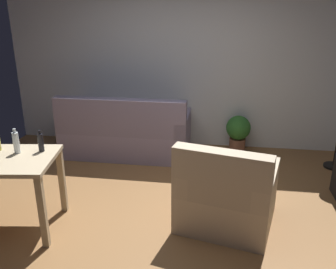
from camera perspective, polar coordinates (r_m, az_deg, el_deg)
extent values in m
cube|color=olive|center=(3.98, -2.53, -12.77)|extent=(5.20, 4.40, 0.02)
cube|color=silver|center=(5.57, 1.54, 11.92)|extent=(5.20, 0.10, 2.70)
cube|color=gray|center=(5.46, -6.44, -0.86)|extent=(1.83, 0.84, 0.40)
cube|color=slate|center=(5.00, -7.61, 2.67)|extent=(1.83, 0.16, 0.52)
cube|color=gray|center=(5.22, 2.37, 1.83)|extent=(0.16, 0.84, 0.22)
cube|color=gray|center=(5.63, -14.84, 2.55)|extent=(0.16, 0.84, 0.22)
cylinder|color=black|center=(5.52, 24.48, -4.52)|extent=(0.26, 0.26, 0.03)
cube|color=tan|center=(3.54, -19.09, -11.50)|extent=(0.07, 0.07, 0.72)
cube|color=tan|center=(4.05, -16.29, -6.96)|extent=(0.07, 0.07, 0.72)
cylinder|color=brown|center=(5.57, 10.79, -1.68)|extent=(0.24, 0.24, 0.22)
sphere|color=#2D6B28|center=(5.47, 10.98, 1.04)|extent=(0.36, 0.36, 0.36)
cube|color=beige|center=(3.84, 9.20, -10.70)|extent=(1.07, 1.02, 0.40)
cube|color=#C0AD91|center=(3.32, 8.33, -6.75)|extent=(0.91, 0.36, 0.52)
cube|color=#C8B597|center=(3.64, 15.19, -7.39)|extent=(0.35, 0.85, 0.22)
cube|color=#C8B597|center=(3.77, 3.95, -5.71)|extent=(0.35, 0.85, 0.22)
cylinder|color=silver|center=(3.81, -22.71, -1.22)|extent=(0.06, 0.06, 0.21)
cylinder|color=silver|center=(3.77, -22.96, 0.55)|extent=(0.03, 0.03, 0.04)
cylinder|color=black|center=(3.77, -19.33, -1.22)|extent=(0.05, 0.05, 0.18)
cylinder|color=black|center=(3.74, -19.52, 0.34)|extent=(0.02, 0.02, 0.04)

